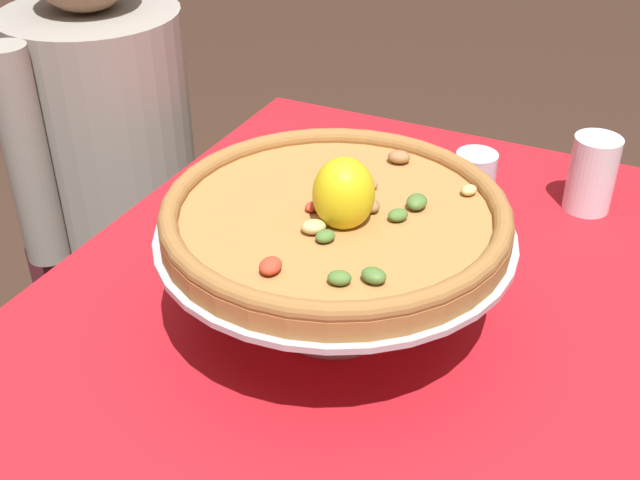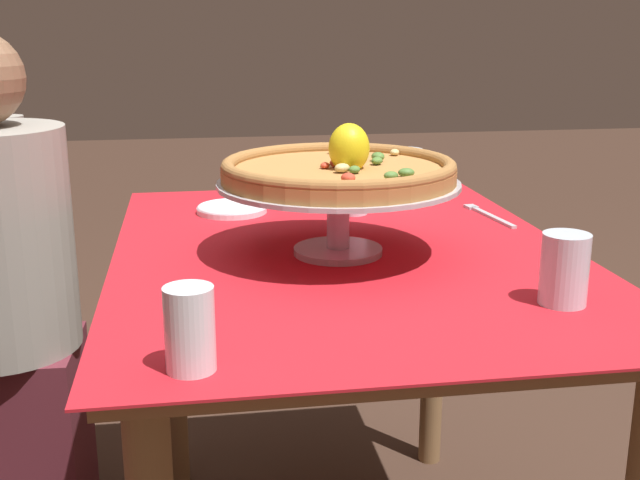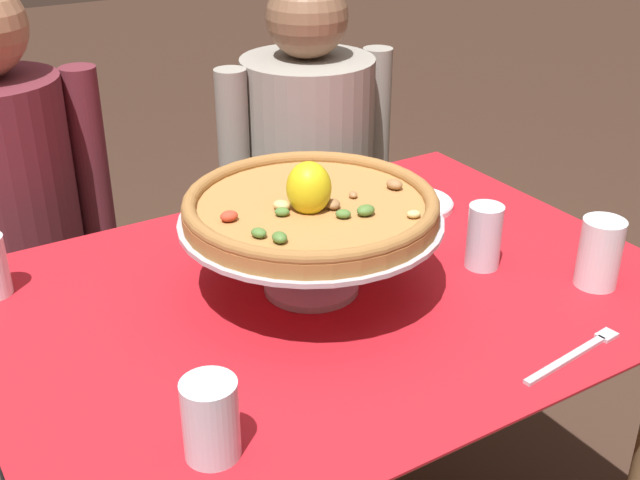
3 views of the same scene
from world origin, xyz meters
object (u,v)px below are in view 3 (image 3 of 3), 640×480
Objects in this scene: water_glass_side_right at (484,240)px; sugar_packet at (483,234)px; diner_left at (19,266)px; dinner_fork at (577,353)px; water_glass_front_left at (211,424)px; water_glass_front_right at (599,257)px; pizza at (311,205)px; pizza_stand at (311,234)px; diner_right at (308,201)px; side_plate at (416,203)px.

sugar_packet is at bearing 46.89° from water_glass_side_right.
sugar_packet is 1.05m from diner_left.
water_glass_front_left is at bearing 170.69° from dinner_fork.
water_glass_front_right is at bearing -50.50° from diner_left.
water_glass_front_left is 0.75m from water_glass_front_right.
pizza is 0.34× the size of diner_left.
pizza_stand is at bearing 42.04° from water_glass_front_left.
pizza is at bearing 150.41° from water_glass_front_right.
diner_right is (0.11, 0.79, -0.25)m from water_glass_side_right.
water_glass_front_left is 0.70× the size of side_plate.
side_plate is 0.91m from diner_left.
sugar_packet is (0.71, 0.29, -0.04)m from water_glass_front_left.
water_glass_front_left is 0.82m from side_plate.
pizza_stand is 0.46m from dinner_fork.
pizza is at bearing 163.68° from water_glass_side_right.
sugar_packet is at bearing -43.35° from diner_left.
water_glass_side_right is 0.56× the size of dinner_fork.
water_glass_front_right is (0.43, -0.24, -0.11)m from pizza.
pizza is 3.55× the size of water_glass_side_right.
water_glass_side_right reaches higher than dinner_fork.
water_glass_side_right is at bearing 76.90° from dinner_fork.
diner_right is (0.77, -0.01, -0.02)m from diner_left.
diner_right is at bearing 84.47° from side_plate.
water_glass_front_right is at bearing 35.02° from dinner_fork.
diner_right reaches higher than sugar_packet.
pizza is 0.36× the size of diner_right.
water_glass_side_right is at bearing 17.42° from water_glass_front_left.
water_glass_side_right reaches higher than side_plate.
diner_right is at bearing 82.34° from water_glass_side_right.
sugar_packet is at bearing 22.06° from water_glass_front_left.
pizza is at bearing 122.48° from dinner_fork.
side_plate is at bearing 25.81° from pizza_stand.
pizza_stand is at bearing 58.25° from pizza.
pizza is 0.50m from water_glass_front_right.
water_glass_front_right is 0.58× the size of dinner_fork.
diner_right is (-0.02, 0.95, -0.25)m from water_glass_front_right.
pizza_stand is at bearing -179.85° from sugar_packet.
water_glass_front_left is at bearing -162.58° from water_glass_side_right.
water_glass_side_right reaches higher than sugar_packet.
dinner_fork is 0.17× the size of diner_left.
dinner_fork is 0.41m from sugar_packet.
water_glass_front_left reaches higher than sugar_packet.
pizza_stand is at bearing 163.43° from water_glass_side_right.
water_glass_front_right is at bearing 3.19° from water_glass_front_left.
diner_left is (-0.04, 0.99, -0.23)m from water_glass_front_left.
pizza reaches higher than water_glass_front_left.
diner_left is at bearing 129.67° from water_glass_side_right.
water_glass_front_left is at bearing -87.76° from diner_left.
diner_left is 0.77m from diner_right.
sugar_packet is 0.04× the size of diner_right.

